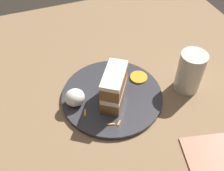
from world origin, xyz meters
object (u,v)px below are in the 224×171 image
object	(u,v)px
cake_slice	(114,87)
cream_dollop	(75,98)
drinking_glass	(189,74)
orange_garnish	(139,77)
plate	(112,96)

from	to	relation	value
cake_slice	cream_dollop	xyz separation A→B (m)	(-0.10, 0.03, -0.03)
cake_slice	drinking_glass	world-z (taller)	drinking_glass
orange_garnish	cake_slice	bearing A→B (deg)	-151.36
plate	orange_garnish	distance (m)	0.10
orange_garnish	drinking_glass	world-z (taller)	drinking_glass
plate	cream_dollop	size ratio (longest dim) A/B	5.26
orange_garnish	cream_dollop	bearing A→B (deg)	-171.71
drinking_glass	cake_slice	bearing A→B (deg)	175.37
cream_dollop	cake_slice	bearing A→B (deg)	-13.64
cake_slice	cream_dollop	bearing A→B (deg)	-159.72
drinking_glass	plate	bearing A→B (deg)	169.84
cake_slice	orange_garnish	bearing A→B (deg)	62.56
orange_garnish	drinking_glass	distance (m)	0.15
orange_garnish	drinking_glass	bearing A→B (deg)	-30.99
cake_slice	orange_garnish	size ratio (longest dim) A/B	2.29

